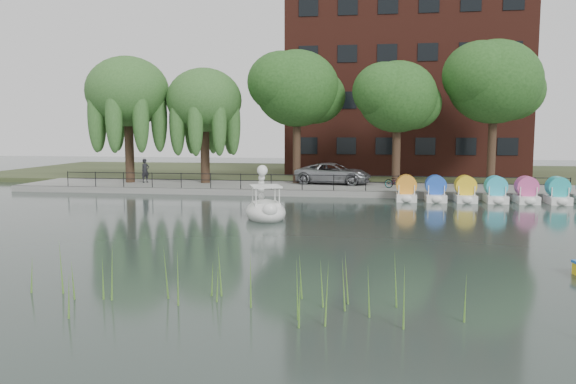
% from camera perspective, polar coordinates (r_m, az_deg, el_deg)
% --- Properties ---
extents(ground_plane, '(120.00, 120.00, 0.00)m').
position_cam_1_polar(ground_plane, '(22.73, -2.77, -4.35)').
color(ground_plane, '#3B4942').
extents(promenade, '(40.00, 6.00, 0.40)m').
position_cam_1_polar(promenade, '(38.35, 1.96, 0.36)').
color(promenade, gray).
rests_on(promenade, ground_plane).
extents(kerb, '(40.00, 0.25, 0.40)m').
position_cam_1_polar(kerb, '(35.44, 1.40, -0.14)').
color(kerb, gray).
rests_on(kerb, ground_plane).
extents(land_strip, '(60.00, 22.00, 0.36)m').
position_cam_1_polar(land_strip, '(52.23, 3.76, 1.93)').
color(land_strip, '#47512D').
rests_on(land_strip, ground_plane).
extents(railing, '(32.00, 0.05, 1.00)m').
position_cam_1_polar(railing, '(35.55, 1.45, 1.41)').
color(railing, black).
rests_on(railing, promenade).
extents(apartment_building, '(20.00, 10.07, 18.00)m').
position_cam_1_polar(apartment_building, '(52.17, 11.68, 11.91)').
color(apartment_building, '#4C1E16').
rests_on(apartment_building, land_strip).
extents(willow_left, '(5.88, 5.88, 9.01)m').
position_cam_1_polar(willow_left, '(42.24, -15.98, 9.73)').
color(willow_left, '#473323').
rests_on(willow_left, promenade).
extents(willow_mid, '(5.32, 5.32, 8.15)m').
position_cam_1_polar(willow_mid, '(40.72, -8.51, 9.16)').
color(willow_mid, '#473323').
rests_on(willow_mid, promenade).
extents(broadleaf_center, '(6.00, 6.00, 9.25)m').
position_cam_1_polar(broadleaf_center, '(40.35, 0.90, 10.41)').
color(broadleaf_center, '#473323').
rests_on(broadleaf_center, promenade).
extents(broadleaf_right, '(5.40, 5.40, 8.32)m').
position_cam_1_polar(broadleaf_right, '(39.47, 11.06, 9.41)').
color(broadleaf_right, '#473323').
rests_on(broadleaf_right, promenade).
extents(broadleaf_far, '(6.30, 6.30, 9.71)m').
position_cam_1_polar(broadleaf_far, '(41.30, 20.23, 10.40)').
color(broadleaf_far, '#473323').
rests_on(broadleaf_far, promenade).
extents(minivan, '(3.60, 6.43, 1.70)m').
position_cam_1_polar(minivan, '(39.60, 4.63, 2.05)').
color(minivan, gray).
rests_on(minivan, promenade).
extents(bicycle, '(1.32, 1.80, 1.00)m').
position_cam_1_polar(bicycle, '(37.07, 11.00, 1.12)').
color(bicycle, gray).
rests_on(bicycle, promenade).
extents(pedestrian, '(0.79, 0.86, 1.98)m').
position_cam_1_polar(pedestrian, '(41.74, -14.30, 2.29)').
color(pedestrian, black).
rests_on(pedestrian, promenade).
extents(swan_boat, '(2.75, 3.40, 2.50)m').
position_cam_1_polar(swan_boat, '(26.66, -2.31, -1.56)').
color(swan_boat, white).
rests_on(swan_boat, ground_plane).
extents(pedal_boat_row, '(11.35, 1.70, 1.40)m').
position_cam_1_polar(pedal_boat_row, '(34.72, 20.34, -0.00)').
color(pedal_boat_row, white).
rests_on(pedal_boat_row, ground_plane).
extents(reed_bank, '(24.00, 2.40, 1.20)m').
position_cam_1_polar(reed_bank, '(13.13, -2.44, -9.68)').
color(reed_bank, '#669938').
rests_on(reed_bank, ground_plane).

